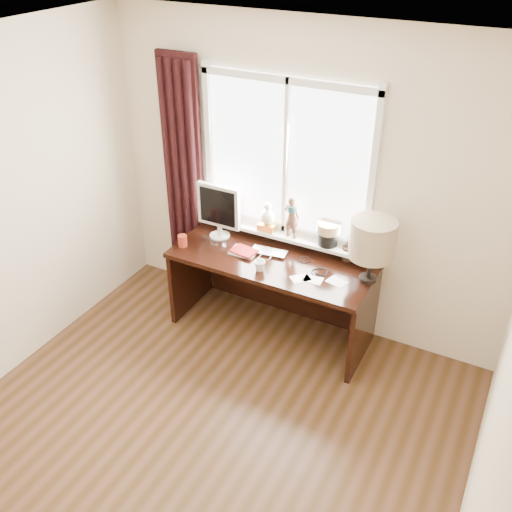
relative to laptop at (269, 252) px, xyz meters
The scene contains 17 objects.
floor 1.87m from the laptop, 84.66° to the right, with size 3.50×4.00×0.00m, color brown.
ceiling 2.51m from the laptop, 84.66° to the right, with size 3.50×4.00×0.00m, color white.
wall_back 0.64m from the laptop, 62.10° to the left, with size 3.50×2.60×0.00m, color beige.
wall_right 2.61m from the laptop, 41.69° to the right, with size 4.00×2.60×0.00m, color beige.
laptop is the anchor object (origin of this frame).
mug 0.28m from the laptop, 80.00° to the right, with size 0.09×0.09×0.09m, color white.
red_cup 0.75m from the laptop, 161.53° to the right, with size 0.08×0.08×0.10m, color maroon.
window 0.60m from the laptop, 85.26° to the left, with size 1.52×0.20×1.40m.
curtain 1.06m from the laptop, 168.03° to the left, with size 0.38×0.09×2.25m.
desk 0.26m from the laptop, 24.46° to the left, with size 1.70×0.70×0.75m.
monitor 0.58m from the laptop, behind, with size 0.40×0.18×0.49m.
notebook_stack 0.22m from the laptop, 153.31° to the right, with size 0.24×0.18×0.03m.
brush_holder 0.65m from the laptop, 18.73° to the left, with size 0.09×0.09×0.25m.
icon_frame 0.78m from the laptop, 15.81° to the left, with size 0.10×0.03×0.13m.
table_lamp 0.93m from the laptop, ahead, with size 0.35×0.35×0.52m.
loose_papers 0.54m from the laptop, 20.34° to the right, with size 0.45×0.25×0.00m.
desk_cables 0.44m from the laptop, ahead, with size 0.33×0.26×0.01m.
Camera 1 is at (1.64, -1.97, 3.24)m, focal length 40.00 mm.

